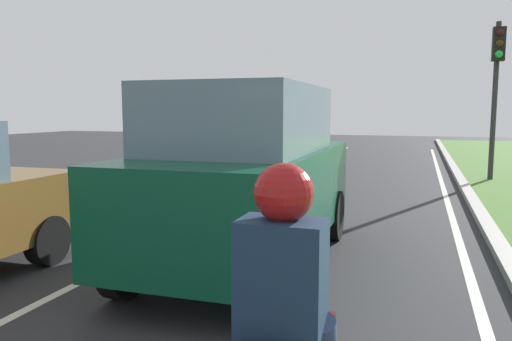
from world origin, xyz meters
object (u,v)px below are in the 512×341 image
rider_person (283,279)px  traffic_light_near_right (497,73)px  car_suv_ahead (247,175)px  car_hatchback_far (197,156)px

rider_person → traffic_light_near_right: 13.25m
car_suv_ahead → rider_person: 3.98m
traffic_light_near_right → car_suv_ahead: bearing=-113.5°
car_suv_ahead → rider_person: (1.48, -3.69, 0.02)m
car_suv_ahead → car_hatchback_far: car_suv_ahead is taller
car_suv_ahead → car_hatchback_far: size_ratio=1.20×
car_hatchback_far → traffic_light_near_right: size_ratio=0.86×
traffic_light_near_right → rider_person: bearing=-101.1°
car_hatchback_far → rider_person: bearing=-60.7°
car_suv_ahead → rider_person: bearing=-68.8°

